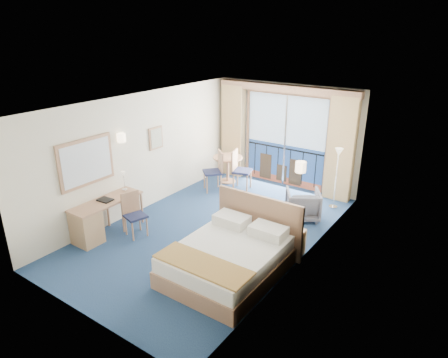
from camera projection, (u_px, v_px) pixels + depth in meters
floor at (213, 230)px, 8.47m from camera, size 6.50×6.50×0.00m
room_walls at (213, 150)px, 7.83m from camera, size 4.04×6.54×2.72m
balcony_door at (285, 143)px, 10.52m from camera, size 2.36×0.03×2.52m
curtain_left at (233, 131)px, 11.18m from camera, size 0.65×0.22×2.55m
curtain_right at (341, 150)px, 9.53m from camera, size 0.65×0.22×2.55m
pelmet at (286, 89)px, 9.91m from camera, size 3.80×0.25×0.18m
mirror at (86, 162)px, 7.81m from camera, size 0.05×1.25×0.95m
wall_print at (156, 138)px, 9.29m from camera, size 0.04×0.42×0.52m
sconce_left at (121, 138)px, 8.38m from camera, size 0.18×0.18×0.18m
sconce_right at (301, 167)px, 6.65m from camera, size 0.18×0.18×0.18m
bed at (229, 257)px, 6.89m from camera, size 1.79×2.13×1.12m
nightstand at (293, 242)px, 7.49m from camera, size 0.38×0.37×0.50m
phone at (295, 229)px, 7.34m from camera, size 0.22×0.18×0.09m
armchair at (303, 204)px, 8.87m from camera, size 0.99×1.00×0.67m
floor_lamp at (338, 163)px, 9.11m from camera, size 0.20×0.20×1.46m
desk at (91, 223)px, 7.91m from camera, size 0.53×1.55×0.73m
desk_chair at (133, 211)px, 8.12m from camera, size 0.50×0.49×0.91m
folder at (105, 200)px, 8.11m from camera, size 0.31×0.24×0.03m
desk_lamp at (124, 177)px, 8.48m from camera, size 0.11×0.11×0.42m
round_table at (228, 163)px, 10.87m from camera, size 0.80×0.80×0.72m
table_chair_a at (239, 167)px, 10.38m from camera, size 0.57×0.56×1.05m
table_chair_b at (216, 169)px, 10.30m from camera, size 0.65×0.65×1.05m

